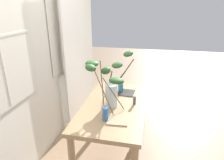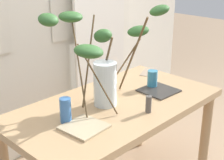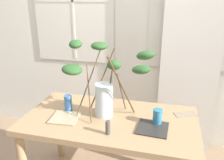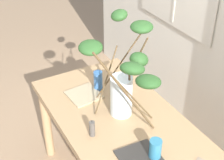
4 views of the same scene
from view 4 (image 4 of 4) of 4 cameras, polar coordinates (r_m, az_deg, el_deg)
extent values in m
cube|color=tan|center=(2.31, 1.48, -7.00)|extent=(1.44, 0.77, 0.05)
cylinder|color=tan|center=(2.93, -10.88, -7.08)|extent=(0.07, 0.07, 0.70)
cylinder|color=tan|center=(3.12, 0.44, -3.40)|extent=(0.07, 0.07, 0.70)
cylinder|color=silver|center=(2.26, 1.56, -2.66)|extent=(0.15, 0.15, 0.29)
cylinder|color=silver|center=(2.32, 1.52, -4.48)|extent=(0.13, 0.13, 0.09)
cylinder|color=brown|center=(2.11, 3.55, -3.04)|extent=(0.02, 0.31, 0.43)
ellipsoid|color=#285123|center=(1.88, 6.08, -0.25)|extent=(0.16, 0.16, 0.10)
cylinder|color=brown|center=(2.02, 2.31, -2.23)|extent=(0.16, 0.36, 0.58)
ellipsoid|color=#285123|center=(1.71, 3.42, 1.95)|extent=(0.18, 0.18, 0.11)
cylinder|color=brown|center=(2.32, 1.36, 2.74)|extent=(0.16, 0.31, 0.57)
ellipsoid|color=#285123|center=(2.34, 1.22, 10.78)|extent=(0.16, 0.17, 0.11)
cylinder|color=brown|center=(2.21, 2.94, -1.16)|extent=(0.10, 0.08, 0.43)
ellipsoid|color=#285123|center=(2.10, 4.53, 3.46)|extent=(0.17, 0.18, 0.12)
cylinder|color=brown|center=(2.26, 3.19, 1.58)|extent=(0.21, 0.11, 0.55)
ellipsoid|color=#285123|center=(2.22, 4.99, 8.85)|extent=(0.20, 0.20, 0.07)
cylinder|color=brown|center=(2.28, -0.99, -0.04)|extent=(0.12, 0.24, 0.42)
ellipsoid|color=#285123|center=(2.24, -3.60, 5.45)|extent=(0.22, 0.22, 0.10)
cylinder|color=#386BAD|center=(2.54, -2.34, -0.10)|extent=(0.07, 0.07, 0.15)
cylinder|color=teal|center=(2.02, 7.16, -11.42)|extent=(0.07, 0.07, 0.13)
cube|color=tan|center=(2.51, -4.72, -2.48)|extent=(0.24, 0.24, 0.01)
cube|color=#2D2B28|center=(2.04, 4.73, -12.88)|extent=(0.25, 0.25, 0.01)
cylinder|color=#514C47|center=(2.15, -3.35, -8.13)|extent=(0.04, 0.04, 0.11)
cylinder|color=black|center=(2.11, -3.40, -6.92)|extent=(0.00, 0.00, 0.01)
camera|label=1|loc=(3.75, -24.53, 26.36)|focal=31.97mm
camera|label=2|loc=(3.04, -39.06, 16.04)|focal=53.42mm
camera|label=3|loc=(1.41, -57.79, -4.72)|focal=37.25mm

